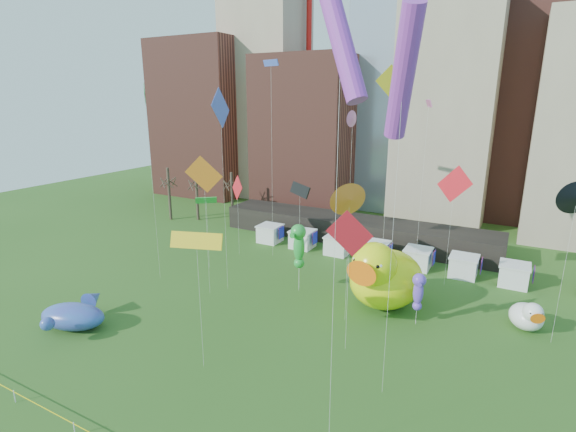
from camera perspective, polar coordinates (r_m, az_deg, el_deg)
The scene contains 25 objects.
skyline at distance 74.88m, azimuth 19.29°, elevation 16.22°, with size 101.00×23.00×68.00m.
pavilion at distance 60.59m, azimuth 8.71°, elevation -1.77°, with size 38.00×6.00×3.20m, color black.
vendor_tents at distance 53.87m, azimuth 11.51°, elevation -4.68°, with size 33.24×2.80×2.40m.
bare_trees at distance 71.59m, azimuth -11.72°, elevation 2.75°, with size 8.44×6.44×8.50m.
big_duck at distance 41.79m, azimuth 12.48°, elevation -7.71°, with size 8.04×9.65×6.92m.
small_duck at distance 43.07m, azimuth 29.01°, elevation -11.42°, with size 3.69×4.05×2.83m.
seahorse_green at distance 43.44m, azimuth 1.41°, elevation -3.53°, with size 1.68×2.05×7.15m.
seahorse_purple at distance 39.29m, azimuth 16.79°, elevation -9.17°, with size 1.39×1.61×4.86m.
whale_inflatable at distance 42.57m, azimuth -26.32°, elevation -11.57°, with size 6.40×7.30×2.54m.
kite_0 at distance 46.22m, azimuth 21.07°, elevation 3.86°, with size 3.57×1.49×12.88m.
kite_1 at distance 43.53m, azimuth 18.04°, elevation 13.63°, with size 1.09×2.26×19.11m.
kite_3 at distance 49.59m, azimuth -10.73°, elevation 2.01°, with size 2.05×1.78×8.47m.
kite_4 at distance 30.28m, azimuth -11.98°, elevation -3.23°, with size 3.66×1.63×10.41m.
kite_5 at distance 42.16m, azimuth -8.86°, elevation 13.60°, with size 0.74×3.70×20.21m.
kite_6 at distance 41.98m, azimuth -11.03°, elevation 5.28°, with size 3.02×1.93×14.02m.
kite_7 at distance 25.96m, azimuth 14.97°, elevation 17.57°, with size 2.99×4.45×24.22m.
kite_8 at distance 53.20m, azimuth -6.70°, elevation 3.66°, with size 2.69×1.74×10.23m.
kite_9 at distance 49.16m, azimuth 8.50°, elevation 12.49°, with size 0.31×1.81×17.90m.
kite_10 at distance 42.68m, azimuth 1.57°, elevation 3.43°, with size 3.24×2.63×11.05m.
kite_11 at distance 46.57m, azimuth -18.28°, elevation 14.17°, with size 1.53×1.56×20.67m.
kite_12 at distance 42.47m, azimuth 13.61°, elevation 16.15°, with size 2.66×2.18×22.19m.
kite_13 at distance 51.39m, azimuth -2.27°, elevation 19.12°, with size 2.24×0.95×23.35m.
kite_14 at distance 36.29m, azimuth 8.10°, elevation 2.14°, with size 1.49×2.53×12.43m.
kite_15 at distance 20.35m, azimuth 7.00°, elevation 22.01°, with size 3.30×2.33×24.48m.
kite_16 at distance 32.22m, azimuth 8.13°, elevation -2.42°, with size 3.06×1.93×11.41m.
Camera 1 is at (15.22, -12.65, 19.35)m, focal length 27.00 mm.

